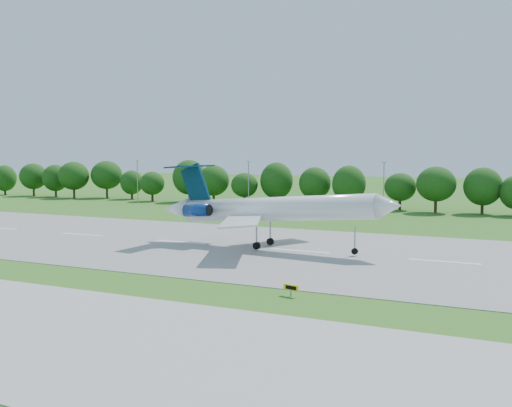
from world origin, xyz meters
name	(u,v)px	position (x,y,z in m)	size (l,w,h in m)	color
ground	(413,310)	(0.00, 0.00, 0.00)	(600.00, 600.00, 0.00)	#2B6119
runway	(444,262)	(0.00, 25.00, 0.04)	(400.00, 45.00, 0.08)	gray
taxiway	(364,383)	(0.00, -18.00, 0.04)	(400.00, 23.00, 0.08)	#ADADA8
tree_line	(478,187)	(0.00, 92.00, 6.19)	(288.40, 8.40, 10.40)	#382314
light_poles	(463,189)	(-2.50, 82.00, 6.34)	(175.90, 0.25, 12.19)	gray
airliner	(264,208)	(-25.61, 25.12, 6.03)	(38.56, 27.97, 12.46)	white
taxi_sign_left	(291,288)	(-11.79, 0.16, 0.88)	(1.69, 0.60, 1.19)	gray
service_vehicle_a	(313,211)	(-35.15, 75.89, 0.59)	(1.25, 3.57, 1.18)	silver
service_vehicle_b	(318,209)	(-35.59, 80.93, 0.58)	(1.37, 3.40, 1.16)	white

